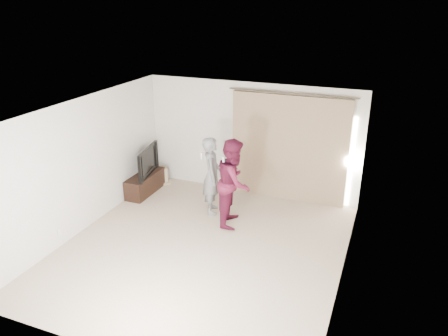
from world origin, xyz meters
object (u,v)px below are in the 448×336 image
at_px(tv_console, 145,183).
at_px(person_woman, 234,182).
at_px(person_man, 212,175).
at_px(tv, 144,161).

xyz_separation_m(tv_console, person_woman, (2.45, -0.60, 0.67)).
bearing_deg(person_woman, person_man, 154.15).
xyz_separation_m(tv, person_woman, (2.45, -0.60, 0.10)).
bearing_deg(tv_console, tv, 0.00).
bearing_deg(tv, tv_console, -0.00).
distance_m(tv_console, person_woman, 2.61).
bearing_deg(person_woman, tv, 166.30).
height_order(tv, person_man, person_man).
relative_size(tv_console, tv, 1.03).
bearing_deg(tv_console, person_man, -9.41).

